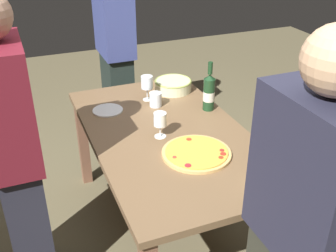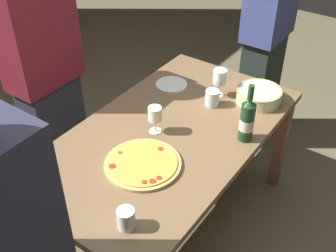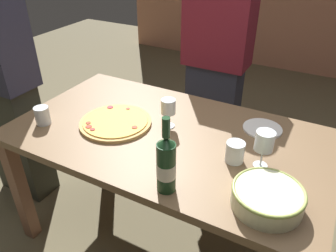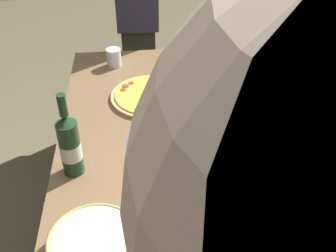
{
  "view_description": "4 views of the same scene",
  "coord_description": "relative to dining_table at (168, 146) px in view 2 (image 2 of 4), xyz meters",
  "views": [
    {
      "loc": [
        -1.97,
        0.79,
        1.95
      ],
      "look_at": [
        0.0,
        0.0,
        0.79
      ],
      "focal_mm": 43.67,
      "sensor_mm": 36.0,
      "label": 1
    },
    {
      "loc": [
        -1.47,
        -1.03,
        2.14
      ],
      "look_at": [
        0.0,
        0.0,
        0.79
      ],
      "focal_mm": 45.04,
      "sensor_mm": 36.0,
      "label": 2
    },
    {
      "loc": [
        0.66,
        -1.23,
        1.66
      ],
      "look_at": [
        0.0,
        0.0,
        0.79
      ],
      "focal_mm": 35.19,
      "sensor_mm": 36.0,
      "label": 3
    },
    {
      "loc": [
        1.31,
        -0.12,
        1.76
      ],
      "look_at": [
        0.0,
        0.0,
        0.79
      ],
      "focal_mm": 42.92,
      "sensor_mm": 36.0,
      "label": 4
    }
  ],
  "objects": [
    {
      "name": "cup_amber",
      "position": [
        -0.62,
        -0.23,
        0.14
      ],
      "size": [
        0.08,
        0.08,
        0.1
      ],
      "primitive_type": "cylinder",
      "color": "white",
      "rests_on": "dining_table"
    },
    {
      "name": "cup_ceramic",
      "position": [
        0.37,
        -0.06,
        0.14
      ],
      "size": [
        0.08,
        0.08,
        0.1
      ],
      "primitive_type": "cylinder",
      "color": "white",
      "rests_on": "dining_table"
    },
    {
      "name": "person_guest_left",
      "position": [
        -0.08,
        0.86,
        0.17
      ],
      "size": [
        0.44,
        0.24,
        1.65
      ],
      "rotation": [
        0.0,
        0.0,
        -1.48
      ],
      "color": "#272834",
      "rests_on": "ground"
    },
    {
      "name": "pizza",
      "position": [
        -0.29,
        -0.05,
        0.1
      ],
      "size": [
        0.38,
        0.38,
        0.03
      ],
      "color": "tan",
      "rests_on": "dining_table"
    },
    {
      "name": "wine_glass_near_pizza",
      "position": [
        -0.03,
        0.06,
        0.2
      ],
      "size": [
        0.07,
        0.07,
        0.15
      ],
      "color": "white",
      "rests_on": "dining_table"
    },
    {
      "name": "wine_bottle",
      "position": [
        0.19,
        -0.36,
        0.22
      ],
      "size": [
        0.08,
        0.08,
        0.33
      ],
      "color": "#1A3B1F",
      "rests_on": "dining_table"
    },
    {
      "name": "dining_table",
      "position": [
        0.0,
        0.0,
        0.0
      ],
      "size": [
        1.6,
        0.9,
        0.75
      ],
      "color": "brown",
      "rests_on": "ground"
    },
    {
      "name": "side_plate",
      "position": [
        0.41,
        0.26,
        0.1
      ],
      "size": [
        0.2,
        0.2,
        0.01
      ],
      "primitive_type": "cylinder",
      "color": "white",
      "rests_on": "dining_table"
    },
    {
      "name": "person_guest_right",
      "position": [
        1.19,
        -0.02,
        0.24
      ],
      "size": [
        0.41,
        0.24,
        1.75
      ],
      "rotation": [
        0.0,
        0.0,
        3.13
      ],
      "color": "#212C28",
      "rests_on": "ground"
    },
    {
      "name": "wine_glass_by_bottle",
      "position": [
        0.48,
        -0.04,
        0.22
      ],
      "size": [
        0.08,
        0.08,
        0.17
      ],
      "color": "white",
      "rests_on": "dining_table"
    },
    {
      "name": "serving_bowl",
      "position": [
        0.56,
        -0.27,
        0.14
      ],
      "size": [
        0.27,
        0.27,
        0.08
      ],
      "color": "beige",
      "rests_on": "dining_table"
    },
    {
      "name": "ground_plane",
      "position": [
        0.0,
        0.0,
        -0.66
      ],
      "size": [
        8.0,
        8.0,
        0.0
      ],
      "primitive_type": "plane",
      "color": "brown"
    }
  ]
}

